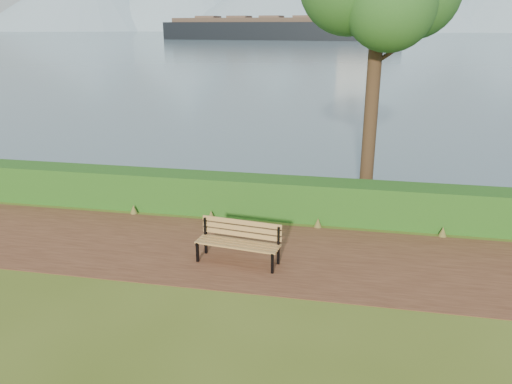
# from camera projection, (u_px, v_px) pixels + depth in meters

# --- Properties ---
(ground) EXTENTS (140.00, 140.00, 0.00)m
(ground) POSITION_uv_depth(u_px,v_px,m) (235.00, 258.00, 10.57)
(ground) COLOR #495C1A
(ground) RESTS_ON ground
(path) EXTENTS (40.00, 3.40, 0.01)m
(path) POSITION_uv_depth(u_px,v_px,m) (238.00, 252.00, 10.85)
(path) COLOR #512B1C
(path) RESTS_ON ground
(hedge) EXTENTS (32.00, 0.85, 1.00)m
(hedge) POSITION_uv_depth(u_px,v_px,m) (258.00, 197.00, 12.83)
(hedge) COLOR #164A15
(hedge) RESTS_ON ground
(water) EXTENTS (700.00, 510.00, 0.00)m
(water) POSITION_uv_depth(u_px,v_px,m) (354.00, 34.00, 252.38)
(water) COLOR #425E6A
(water) RESTS_ON ground
(bench) EXTENTS (1.79, 0.73, 0.87)m
(bench) POSITION_uv_depth(u_px,v_px,m) (239.00, 239.00, 10.27)
(bench) COLOR black
(bench) RESTS_ON ground
(cargo_ship) EXTENTS (77.05, 20.03, 23.14)m
(cargo_ship) POSITION_uv_depth(u_px,v_px,m) (288.00, 29.00, 158.22)
(cargo_ship) COLOR black
(cargo_ship) RESTS_ON ground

